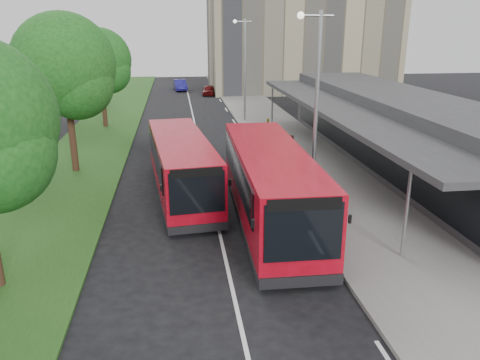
# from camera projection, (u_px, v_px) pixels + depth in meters

# --- Properties ---
(ground) EXTENTS (120.00, 120.00, 0.00)m
(ground) POSITION_uv_depth(u_px,v_px,m) (220.00, 233.00, 17.94)
(ground) COLOR black
(ground) RESTS_ON ground
(pavement) EXTENTS (5.00, 80.00, 0.15)m
(pavement) POSITION_uv_depth(u_px,v_px,m) (270.00, 125.00, 37.51)
(pavement) COLOR slate
(pavement) RESTS_ON ground
(grass_verge) EXTENTS (5.00, 80.00, 0.10)m
(grass_verge) POSITION_uv_depth(u_px,v_px,m) (104.00, 129.00, 35.85)
(grass_verge) COLOR #204616
(grass_verge) RESTS_ON ground
(lane_centre_line) EXTENTS (0.12, 70.00, 0.01)m
(lane_centre_line) POSITION_uv_depth(u_px,v_px,m) (199.00, 142.00, 32.06)
(lane_centre_line) COLOR silver
(lane_centre_line) RESTS_ON ground
(kerb_dashes) EXTENTS (0.12, 56.00, 0.01)m
(kerb_dashes) POSITION_uv_depth(u_px,v_px,m) (239.00, 129.00, 36.25)
(kerb_dashes) COLOR silver
(kerb_dashes) RESTS_ON ground
(office_block) EXTENTS (22.00, 12.00, 18.00)m
(office_block) POSITION_uv_depth(u_px,v_px,m) (301.00, 14.00, 56.48)
(office_block) COLOR tan
(office_block) RESTS_ON ground
(station_building) EXTENTS (7.70, 26.00, 4.00)m
(station_building) POSITION_uv_depth(u_px,v_px,m) (398.00, 130.00, 26.23)
(station_building) COLOR #2D2D2F
(station_building) RESTS_ON ground
(tree_mid) EXTENTS (5.18, 5.18, 8.33)m
(tree_mid) POSITION_uv_depth(u_px,v_px,m) (65.00, 71.00, 23.88)
(tree_mid) COLOR #362115
(tree_mid) RESTS_ON ground
(tree_far) EXTENTS (4.69, 4.69, 7.54)m
(tree_far) POSITION_uv_depth(u_px,v_px,m) (100.00, 64.00, 35.33)
(tree_far) COLOR #362115
(tree_far) RESTS_ON ground
(lamp_post_near) EXTENTS (1.44, 0.28, 8.00)m
(lamp_post_near) POSITION_uv_depth(u_px,v_px,m) (315.00, 100.00, 18.88)
(lamp_post_near) COLOR #92949A
(lamp_post_near) RESTS_ON pavement
(lamp_post_far) EXTENTS (1.44, 0.28, 8.00)m
(lamp_post_far) POSITION_uv_depth(u_px,v_px,m) (244.00, 64.00, 37.71)
(lamp_post_far) COLOR #92949A
(lamp_post_far) RESTS_ON pavement
(bus_main) EXTENTS (2.97, 10.81, 3.04)m
(bus_main) POSITION_uv_depth(u_px,v_px,m) (270.00, 186.00, 18.43)
(bus_main) COLOR #B2091D
(bus_main) RESTS_ON ground
(bus_second) EXTENTS (3.44, 9.88, 2.74)m
(bus_second) POSITION_uv_depth(u_px,v_px,m) (181.00, 166.00, 21.58)
(bus_second) COLOR #B2091D
(bus_second) RESTS_ON ground
(litter_bin) EXTENTS (0.58, 0.58, 0.97)m
(litter_bin) POSITION_uv_depth(u_px,v_px,m) (289.00, 143.00, 29.12)
(litter_bin) COLOR #331B15
(litter_bin) RESTS_ON pavement
(bollard) EXTENTS (0.20, 0.20, 0.94)m
(bollard) POSITION_uv_depth(u_px,v_px,m) (268.00, 125.00, 34.76)
(bollard) COLOR yellow
(bollard) RESTS_ON pavement
(car_near) EXTENTS (1.75, 3.45, 1.13)m
(car_near) POSITION_uv_depth(u_px,v_px,m) (209.00, 90.00, 54.19)
(car_near) COLOR #520B0C
(car_near) RESTS_ON ground
(car_far) EXTENTS (1.76, 4.13, 1.32)m
(car_far) POSITION_uv_depth(u_px,v_px,m) (180.00, 85.00, 58.09)
(car_far) COLOR navy
(car_far) RESTS_ON ground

